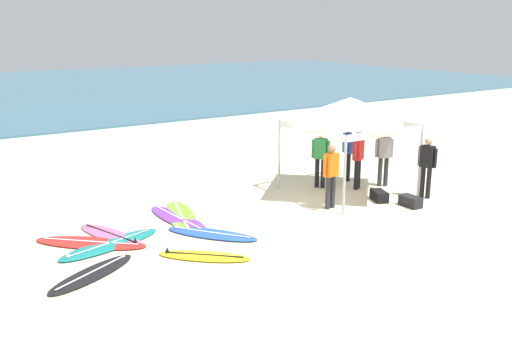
% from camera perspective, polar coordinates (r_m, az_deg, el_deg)
% --- Properties ---
extents(ground_plane, '(80.00, 80.00, 0.00)m').
position_cam_1_polar(ground_plane, '(14.38, 2.60, -4.54)').
color(ground_plane, beige).
extents(sea, '(80.00, 36.00, 0.10)m').
position_cam_1_polar(sea, '(44.39, -23.08, 7.34)').
color(sea, '#386B84').
rests_on(sea, ground).
extents(canopy_tent, '(2.91, 2.91, 2.75)m').
position_cam_1_polar(canopy_tent, '(15.98, 9.46, 6.02)').
color(canopy_tent, '#B7B7BC').
rests_on(canopy_tent, ground).
extents(surfboard_pink, '(1.20, 2.20, 0.19)m').
position_cam_1_polar(surfboard_pink, '(13.40, -14.43, -6.30)').
color(surfboard_pink, pink).
rests_on(surfboard_pink, ground).
extents(surfboard_blue, '(1.80, 2.16, 0.19)m').
position_cam_1_polar(surfboard_blue, '(13.08, -4.51, -6.37)').
color(surfboard_blue, blue).
rests_on(surfboard_blue, ground).
extents(surfboard_lime, '(1.40, 2.59, 0.19)m').
position_cam_1_polar(surfboard_lime, '(14.33, -7.56, -4.58)').
color(surfboard_lime, '#7AD12D').
rests_on(surfboard_lime, ground).
extents(surfboard_yellow, '(1.79, 1.72, 0.19)m').
position_cam_1_polar(surfboard_yellow, '(11.89, -5.27, -8.59)').
color(surfboard_yellow, yellow).
rests_on(surfboard_yellow, ground).
extents(surfboard_black, '(2.14, 1.46, 0.19)m').
position_cam_1_polar(surfboard_black, '(11.52, -16.17, -9.93)').
color(surfboard_black, black).
rests_on(surfboard_black, ground).
extents(surfboard_purple, '(0.86, 2.46, 0.19)m').
position_cam_1_polar(surfboard_purple, '(14.18, -7.91, -4.80)').
color(surfboard_purple, purple).
rests_on(surfboard_purple, ground).
extents(surfboard_teal, '(2.59, 1.33, 0.19)m').
position_cam_1_polar(surfboard_teal, '(12.85, -14.52, -7.21)').
color(surfboard_teal, '#19847F').
rests_on(surfboard_teal, ground).
extents(surfboard_red, '(2.35, 2.26, 0.19)m').
position_cam_1_polar(surfboard_red, '(13.05, -16.38, -7.00)').
color(surfboard_red, red).
rests_on(surfboard_red, ground).
extents(person_grey, '(0.48, 0.37, 1.71)m').
position_cam_1_polar(person_grey, '(17.13, 12.79, 1.66)').
color(person_grey, '#2D2D33').
rests_on(person_grey, ground).
extents(person_red, '(0.51, 0.35, 1.71)m').
position_cam_1_polar(person_red, '(16.70, 10.27, 1.46)').
color(person_red, black).
rests_on(person_red, ground).
extents(person_blue, '(0.33, 0.52, 1.71)m').
position_cam_1_polar(person_blue, '(17.54, 9.23, 2.13)').
color(person_blue, black).
rests_on(person_blue, ground).
extents(person_black, '(0.30, 0.54, 1.71)m').
position_cam_1_polar(person_black, '(16.26, 16.87, 0.71)').
color(person_black, black).
rests_on(person_black, ground).
extents(person_orange, '(0.55, 0.25, 1.71)m').
position_cam_1_polar(person_orange, '(14.76, 7.57, -0.14)').
color(person_orange, '#2D2D33').
rests_on(person_orange, ground).
extents(person_green, '(0.38, 0.47, 1.71)m').
position_cam_1_polar(person_green, '(16.65, 6.52, 1.56)').
color(person_green, black).
rests_on(person_green, ground).
extents(gear_bag_near_tent, '(0.52, 0.68, 0.28)m').
position_cam_1_polar(gear_bag_near_tent, '(15.86, 12.32, -2.51)').
color(gear_bag_near_tent, black).
rests_on(gear_bag_near_tent, ground).
extents(gear_bag_by_pole, '(0.36, 0.62, 0.28)m').
position_cam_1_polar(gear_bag_by_pole, '(15.57, 15.32, -3.02)').
color(gear_bag_by_pole, '#232328').
rests_on(gear_bag_by_pole, ground).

